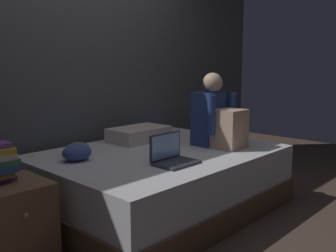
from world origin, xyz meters
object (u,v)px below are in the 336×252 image
Objects in this scene: bed at (160,180)px; nightstand at (10,224)px; laptop at (172,156)px; pillow at (139,134)px; person_sitting at (217,118)px; clothes_pile at (77,152)px.

bed is 1.30m from nightstand.
laptop is 0.57× the size of pillow.
person_sitting is 0.77m from laptop.
pillow is (1.47, 0.41, 0.32)m from nightstand.
person_sitting reaches higher than laptop.
person_sitting is 2.10× the size of clothes_pile.
clothes_pile is (-0.41, 0.62, 0.00)m from laptop.
clothes_pile is (0.66, 0.23, 0.31)m from nightstand.
laptop is at bearing -124.11° from bed.
laptop is (1.06, -0.39, 0.31)m from nightstand.
person_sitting is 2.05× the size of laptop.
pillow is at bearing 69.51° from bed.
laptop is 1.02× the size of clothes_pile.
clothes_pile is at bearing 156.21° from person_sitting.
nightstand is (-1.30, 0.04, 0.01)m from bed.
clothes_pile reaches higher than nightstand.
laptop is at bearing -20.10° from nightstand.
pillow is 0.83m from clothes_pile.
nightstand is 0.80× the size of person_sitting.
clothes_pile reaches higher than bed.
bed is 0.77m from clothes_pile.
person_sitting is (1.79, -0.27, 0.50)m from nightstand.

